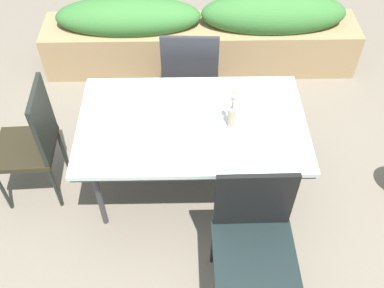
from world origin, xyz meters
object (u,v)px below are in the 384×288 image
Objects in this scene: chair_end_left at (33,139)px; planter_box at (202,34)px; chair_far_side at (190,68)px; flower_vase at (232,113)px; chair_near_right at (254,238)px; dining_table at (192,126)px.

chair_end_left reaches higher than planter_box.
flower_vase reaches higher than chair_far_side.
chair_far_side is 3.15× the size of flower_vase.
chair_near_right is at bearing -121.43° from chair_end_left.
dining_table is 1.61m from planter_box.
chair_far_side is 0.94× the size of chair_end_left.
flower_vase is (1.41, -0.04, 0.28)m from chair_end_left.
planter_box is (-0.14, 1.61, -0.47)m from flower_vase.
chair_near_right is 1.72m from chair_end_left.
chair_near_right reaches higher than dining_table.
chair_near_right is (0.36, -0.83, -0.11)m from dining_table.
chair_end_left is (-1.15, 0.00, -0.12)m from dining_table.
chair_near_right is 0.84m from flower_vase.
planter_box is (1.28, 1.57, -0.18)m from chair_end_left.
flower_vase is (0.27, -0.86, 0.30)m from chair_far_side.
dining_table is 1.63× the size of chair_near_right.
chair_near_right is 0.97× the size of chair_end_left.
planter_box is (0.13, 0.75, -0.16)m from chair_far_side.
chair_far_side is at bearing -56.84° from chair_end_left.
chair_far_side is 0.31× the size of planter_box.
chair_far_side is at bearing -78.30° from chair_near_right.
flower_vase is 1.68m from planter_box.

